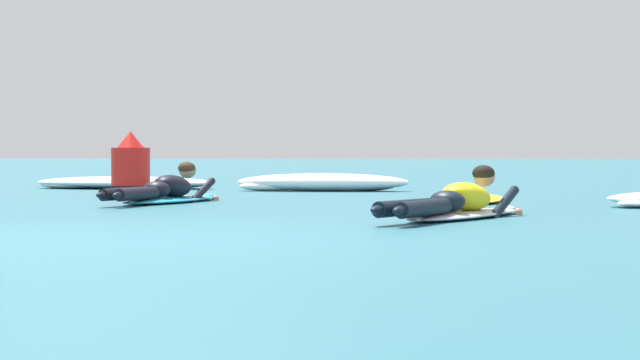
% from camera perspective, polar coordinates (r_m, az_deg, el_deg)
% --- Properties ---
extents(ground_plane, '(120.00, 120.00, 0.00)m').
position_cam_1_polar(ground_plane, '(17.92, -1.51, -0.49)').
color(ground_plane, '#2D6B7A').
extents(surfer_near, '(1.55, 2.52, 0.54)m').
position_cam_1_polar(surfer_near, '(10.49, 7.02, -1.19)').
color(surfer_near, silver).
rests_on(surfer_near, ground).
extents(surfer_far, '(1.12, 2.43, 0.54)m').
position_cam_1_polar(surfer_far, '(13.60, -7.79, -0.58)').
color(surfer_far, '#2DB2D1').
rests_on(surfer_far, ground).
extents(drifting_surfboard, '(0.73, 2.20, 0.16)m').
position_cam_1_polar(drifting_surfboard, '(14.03, 8.19, -0.94)').
color(drifting_surfboard, yellow).
rests_on(drifting_surfboard, ground).
extents(whitewater_mid_right, '(3.14, 1.52, 0.20)m').
position_cam_1_polar(whitewater_mid_right, '(18.69, -9.84, -0.15)').
color(whitewater_mid_right, white).
rests_on(whitewater_mid_right, ground).
extents(whitewater_back, '(2.68, 0.75, 0.27)m').
position_cam_1_polar(whitewater_back, '(17.31, 0.15, -0.14)').
color(whitewater_back, white).
rests_on(whitewater_back, ground).
extents(channel_marker_buoy, '(0.59, 0.59, 0.91)m').
position_cam_1_polar(channel_marker_buoy, '(16.47, -9.57, 0.53)').
color(channel_marker_buoy, red).
rests_on(channel_marker_buoy, ground).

